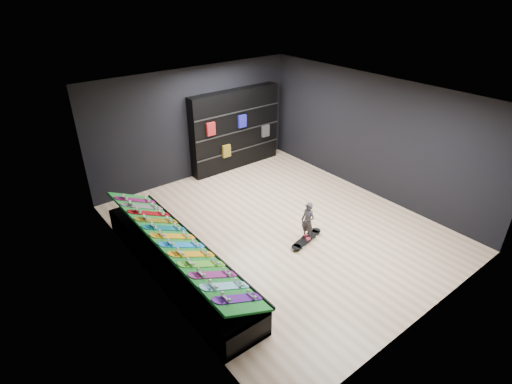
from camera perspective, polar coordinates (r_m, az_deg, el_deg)
floor at (r=9.08m, az=3.28°, el=-5.09°), size 6.00×7.00×0.01m
ceiling at (r=7.83m, az=3.90°, el=13.50°), size 6.00×7.00×0.01m
wall_back at (r=11.01m, az=-8.68°, el=9.58°), size 6.00×0.02×3.00m
wall_front at (r=6.52m, az=24.39°, el=-7.15°), size 6.00×0.02×3.00m
wall_left at (r=6.95m, az=-15.43°, el=-3.09°), size 0.02×7.00×3.00m
wall_right at (r=10.44m, az=16.17°, el=7.69°), size 0.02×7.00×3.00m
display_rack at (r=7.80m, az=-11.20°, el=-9.89°), size 0.90×4.50×0.50m
turf_ramp at (r=7.54m, az=-11.20°, el=-7.00°), size 0.92×4.50×0.46m
back_shelving at (r=11.58m, az=-2.98°, el=8.91°), size 2.84×0.33×2.27m
floor_skateboard at (r=8.67m, az=7.21°, el=-6.80°), size 1.00×0.43×0.09m
child at (r=8.50m, az=7.34°, el=-5.13°), size 0.16×0.21×0.51m
display_board_0 at (r=6.24m, az=-2.60°, el=-14.95°), size 0.93×0.22×0.50m
display_board_1 at (r=6.45m, az=-4.44°, el=-13.26°), size 0.93×0.22×0.50m
display_board_2 at (r=6.67m, az=-6.13°, el=-11.66°), size 0.93×0.22×0.50m
display_board_3 at (r=6.91m, az=-7.70°, el=-10.16°), size 0.93×0.22×0.50m
display_board_4 at (r=7.15m, az=-9.15°, el=-8.75°), size 0.93×0.22×0.50m
display_board_5 at (r=7.40m, az=-10.49°, el=-7.43°), size 0.93×0.22×0.50m
display_board_6 at (r=7.66m, az=-11.74°, el=-6.20°), size 0.93×0.22×0.50m
display_board_7 at (r=7.92m, az=-12.90°, el=-5.04°), size 0.93×0.22×0.50m
display_board_8 at (r=8.19m, az=-13.98°, el=-3.96°), size 0.93×0.22×0.50m
display_board_9 at (r=8.47m, az=-14.99°, el=-2.94°), size 0.93×0.22×0.50m
display_board_10 at (r=8.75m, az=-15.93°, el=-1.99°), size 0.93×0.22×0.50m
display_board_11 at (r=9.04m, az=-16.81°, el=-1.10°), size 0.93×0.22×0.50m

